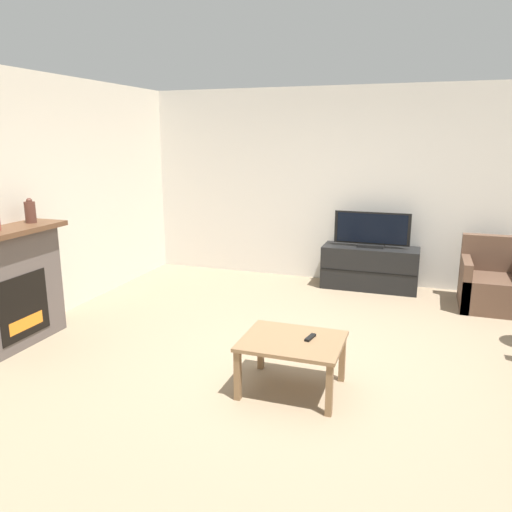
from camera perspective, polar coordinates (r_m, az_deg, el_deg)
name	(u,v)px	position (r m, az deg, el deg)	size (l,w,h in m)	color
ground_plane	(303,366)	(4.65, 5.38, -12.44)	(24.00, 24.00, 0.00)	#89755B
wall_back	(355,187)	(7.12, 11.28, 7.77)	(12.00, 0.06, 2.70)	beige
wall_left	(20,204)	(5.74, -25.37, 5.41)	(0.06, 12.00, 2.70)	beige
fireplace	(8,288)	(5.41, -26.47, -3.27)	(0.47, 1.24, 1.18)	#564C47
mantel_vase_right	(30,211)	(5.52, -24.40, 4.67)	(0.11, 0.11, 0.25)	#512D23
tv_stand	(370,268)	(6.97, 12.87, -1.31)	(1.27, 0.48, 0.58)	black
tv	(372,231)	(6.86, 13.09, 2.79)	(1.00, 0.18, 0.48)	black
armchair	(491,285)	(6.68, 25.26, -3.02)	(0.70, 0.76, 0.84)	brown
coffee_table	(292,346)	(4.10, 4.16, -10.27)	(0.81, 0.66, 0.44)	brown
remote	(310,337)	(4.10, 6.22, -9.24)	(0.07, 0.15, 0.02)	black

